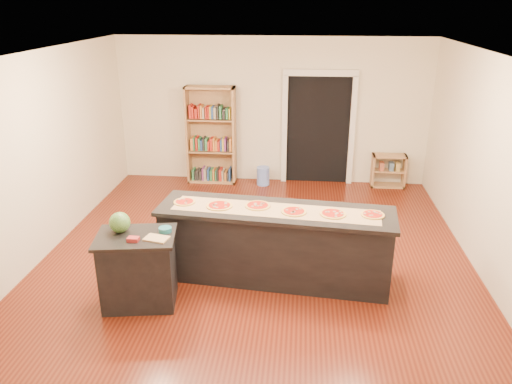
# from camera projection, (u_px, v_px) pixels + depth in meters

# --- Properties ---
(room) EXTENTS (6.00, 7.00, 2.80)m
(room) POSITION_uv_depth(u_px,v_px,m) (255.00, 169.00, 6.39)
(room) COLOR beige
(room) RESTS_ON ground
(doorway) EXTENTS (1.40, 0.09, 2.21)m
(doorway) POSITION_uv_depth(u_px,v_px,m) (318.00, 123.00, 9.60)
(doorway) COLOR black
(doorway) RESTS_ON room
(kitchen_island) EXTENTS (2.97, 0.80, 0.98)m
(kitchen_island) POSITION_uv_depth(u_px,v_px,m) (275.00, 244.00, 6.40)
(kitchen_island) COLOR black
(kitchen_island) RESTS_ON ground
(side_counter) EXTENTS (0.90, 0.66, 0.89)m
(side_counter) POSITION_uv_depth(u_px,v_px,m) (138.00, 269.00, 5.88)
(side_counter) COLOR black
(side_counter) RESTS_ON ground
(bookshelf) EXTENTS (0.95, 0.34, 1.90)m
(bookshelf) POSITION_uv_depth(u_px,v_px,m) (211.00, 135.00, 9.70)
(bookshelf) COLOR tan
(bookshelf) RESTS_ON ground
(low_shelf) EXTENTS (0.64, 0.28, 0.64)m
(low_shelf) POSITION_uv_depth(u_px,v_px,m) (388.00, 171.00, 9.65)
(low_shelf) COLOR tan
(low_shelf) RESTS_ON ground
(waste_bin) EXTENTS (0.25, 0.25, 0.36)m
(waste_bin) POSITION_uv_depth(u_px,v_px,m) (263.00, 176.00, 9.80)
(waste_bin) COLOR #688AE9
(waste_bin) RESTS_ON ground
(kraft_paper) EXTENTS (2.61, 0.71, 0.00)m
(kraft_paper) POSITION_uv_depth(u_px,v_px,m) (275.00, 210.00, 6.20)
(kraft_paper) COLOR tan
(kraft_paper) RESTS_ON kitchen_island
(watermelon) EXTENTS (0.24, 0.24, 0.24)m
(watermelon) POSITION_uv_depth(u_px,v_px,m) (120.00, 222.00, 5.77)
(watermelon) COLOR #144214
(watermelon) RESTS_ON side_counter
(cutting_board) EXTENTS (0.30, 0.23, 0.02)m
(cutting_board) POSITION_uv_depth(u_px,v_px,m) (156.00, 238.00, 5.64)
(cutting_board) COLOR tan
(cutting_board) RESTS_ON side_counter
(package_red) EXTENTS (0.13, 0.09, 0.04)m
(package_red) POSITION_uv_depth(u_px,v_px,m) (133.00, 239.00, 5.59)
(package_red) COLOR maroon
(package_red) RESTS_ON side_counter
(package_teal) EXTENTS (0.15, 0.15, 0.06)m
(package_teal) POSITION_uv_depth(u_px,v_px,m) (165.00, 230.00, 5.81)
(package_teal) COLOR #195966
(package_teal) RESTS_ON side_counter
(pizza_a) EXTENTS (0.29, 0.29, 0.02)m
(pizza_a) POSITION_uv_depth(u_px,v_px,m) (184.00, 202.00, 6.42)
(pizza_a) COLOR tan
(pizza_a) RESTS_ON kitchen_island
(pizza_b) EXTENTS (0.32, 0.32, 0.02)m
(pizza_b) POSITION_uv_depth(u_px,v_px,m) (219.00, 206.00, 6.30)
(pizza_b) COLOR tan
(pizza_b) RESTS_ON kitchen_island
(pizza_c) EXTENTS (0.32, 0.32, 0.02)m
(pizza_c) POSITION_uv_depth(u_px,v_px,m) (258.00, 205.00, 6.30)
(pizza_c) COLOR tan
(pizza_c) RESTS_ON kitchen_island
(pizza_d) EXTENTS (0.29, 0.29, 0.02)m
(pizza_d) POSITION_uv_depth(u_px,v_px,m) (294.00, 211.00, 6.13)
(pizza_d) COLOR tan
(pizza_d) RESTS_ON kitchen_island
(pizza_e) EXTENTS (0.31, 0.31, 0.02)m
(pizza_e) POSITION_uv_depth(u_px,v_px,m) (333.00, 214.00, 6.06)
(pizza_e) COLOR tan
(pizza_e) RESTS_ON kitchen_island
(pizza_f) EXTENTS (0.30, 0.30, 0.02)m
(pizza_f) POSITION_uv_depth(u_px,v_px,m) (373.00, 215.00, 6.04)
(pizza_f) COLOR tan
(pizza_f) RESTS_ON kitchen_island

